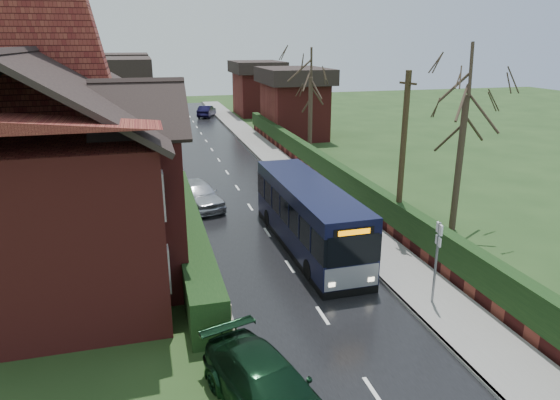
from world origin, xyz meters
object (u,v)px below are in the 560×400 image
object	(u,v)px
car_green	(268,389)
telegraph_pole	(402,157)
brick_house	(59,162)
bus	(308,217)
car_silver	(198,194)
bus_stop_sign	(437,252)

from	to	relation	value
car_green	telegraph_pole	bearing A→B (deg)	31.69
brick_house	bus	bearing A→B (deg)	-5.57
brick_house	car_green	bearing A→B (deg)	-61.57
bus	telegraph_pole	bearing A→B (deg)	-1.21
car_green	car_silver	bearing A→B (deg)	73.02
brick_house	car_silver	xyz separation A→B (m)	(5.93, 6.02, -3.60)
car_green	bus_stop_sign	distance (m)	7.94
bus	bus_stop_sign	world-z (taller)	bus_stop_sign
bus	telegraph_pole	world-z (taller)	telegraph_pole
bus	car_silver	size ratio (longest dim) A/B	2.16
car_silver	telegraph_pole	size ratio (longest dim) A/B	0.58
car_green	bus_stop_sign	bearing A→B (deg)	11.50
brick_house	telegraph_pole	xyz separation A→B (m)	(14.53, -1.00, -0.45)
bus	car_silver	bearing A→B (deg)	119.70
bus_stop_sign	brick_house	bearing A→B (deg)	162.95
car_silver	bus	bearing A→B (deg)	-74.22
car_green	bus_stop_sign	world-z (taller)	bus_stop_sign
telegraph_pole	bus_stop_sign	bearing A→B (deg)	-120.52
car_silver	car_green	distance (m)	16.79
car_green	bus_stop_sign	xyz separation A→B (m)	(6.90, 3.69, 1.36)
bus	car_silver	distance (m)	8.18
brick_house	car_silver	bearing A→B (deg)	45.40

